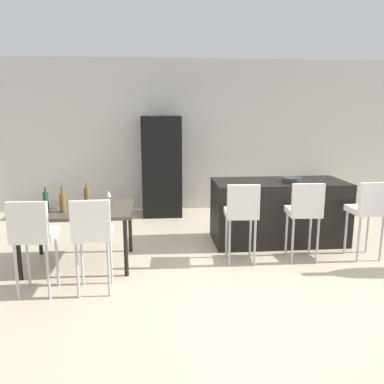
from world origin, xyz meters
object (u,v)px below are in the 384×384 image
at_px(dining_chair_near, 33,232).
at_px(fruit_bowl, 292,180).
at_px(wine_bottle_near, 87,196).
at_px(wine_glass_far, 108,194).
at_px(kitchen_island, 278,211).
at_px(wine_bottle_middle, 63,202).
at_px(bar_chair_middle, 305,209).
at_px(wine_bottle_corner, 46,202).
at_px(wine_glass_left, 44,206).
at_px(dining_table, 78,213).
at_px(refrigerator, 162,166).
at_px(dining_chair_far, 92,231).
at_px(wine_glass_right, 60,199).
at_px(potted_plant, 321,192).
at_px(bar_chair_left, 242,211).
at_px(bar_chair_right, 369,208).

relative_size(dining_chair_near, fruit_bowl, 3.80).
height_order(wine_bottle_near, wine_glass_far, wine_bottle_near).
distance_m(kitchen_island, fruit_bowl, 0.53).
relative_size(wine_bottle_middle, wine_glass_far, 1.83).
bearing_deg(wine_glass_far, bar_chair_middle, -9.23).
height_order(wine_bottle_corner, wine_glass_far, wine_bottle_corner).
height_order(kitchen_island, wine_glass_left, kitchen_island).
distance_m(kitchen_island, wine_bottle_middle, 3.07).
xyz_separation_m(dining_table, refrigerator, (1.09, 2.43, 0.24)).
bearing_deg(dining_chair_far, wine_bottle_middle, 123.29).
bearing_deg(wine_bottle_middle, wine_glass_right, 111.43).
relative_size(kitchen_island, potted_plant, 3.08).
relative_size(kitchen_island, wine_bottle_near, 6.80).
distance_m(bar_chair_left, dining_chair_near, 2.45).
bearing_deg(dining_chair_far, wine_bottle_near, 101.84).
xyz_separation_m(dining_chair_far, wine_glass_far, (0.05, 1.10, 0.17)).
height_order(dining_table, wine_bottle_corner, wine_bottle_corner).
relative_size(dining_chair_near, wine_bottle_middle, 3.29).
relative_size(wine_glass_left, wine_glass_right, 1.00).
bearing_deg(dining_chair_near, wine_glass_far, 59.14).
distance_m(wine_bottle_corner, fruit_bowl, 3.34).
bearing_deg(fruit_bowl, dining_chair_far, -151.99).
distance_m(bar_chair_right, fruit_bowl, 1.09).
distance_m(dining_chair_near, potted_plant, 5.58).
distance_m(dining_chair_near, wine_bottle_near, 1.11).
xyz_separation_m(dining_table, dining_chair_near, (-0.30, -0.84, 0.02)).
distance_m(wine_bottle_corner, wine_glass_right, 0.22).
relative_size(wine_glass_far, fruit_bowl, 0.63).
relative_size(bar_chair_middle, wine_glass_left, 6.03).
distance_m(wine_bottle_corner, wine_glass_far, 0.81).
bearing_deg(kitchen_island, bar_chair_right, -41.11).
bearing_deg(kitchen_island, fruit_bowl, -37.70).
bearing_deg(wine_glass_right, bar_chair_left, -3.68).
distance_m(wine_glass_far, refrigerator, 2.30).
relative_size(wine_bottle_near, refrigerator, 0.15).
bearing_deg(potted_plant, kitchen_island, -128.99).
bearing_deg(fruit_bowl, bar_chair_middle, -95.15).
bearing_deg(bar_chair_right, potted_plant, 79.21).
relative_size(bar_chair_middle, dining_chair_far, 1.00).
xyz_separation_m(kitchen_island, dining_table, (-2.78, -0.66, 0.22)).
distance_m(bar_chair_right, wine_bottle_corner, 4.05).
height_order(bar_chair_right, refrigerator, refrigerator).
height_order(wine_bottle_near, refrigerator, refrigerator).
distance_m(kitchen_island, dining_chair_far, 2.91).
distance_m(dining_table, wine_bottle_middle, 0.29).
relative_size(bar_chair_middle, refrigerator, 0.57).
bearing_deg(bar_chair_right, wine_bottle_corner, -179.57).
bearing_deg(refrigerator, wine_glass_far, -108.68).
distance_m(bar_chair_left, dining_table, 2.05).
height_order(wine_bottle_corner, wine_glass_right, wine_bottle_corner).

